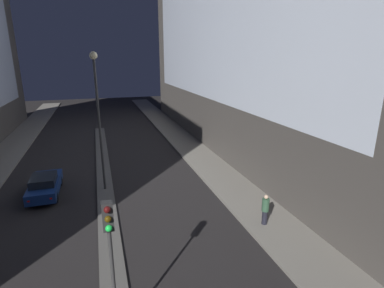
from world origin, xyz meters
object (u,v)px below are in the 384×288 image
traffic_light_mid (98,109)px  street_lamp (98,104)px  traffic_light_near (110,242)px  car_left_lane (45,185)px  pedestrian_on_right_sidewalk (265,209)px

traffic_light_mid → street_lamp: (0.00, -12.85, 2.38)m
traffic_light_near → traffic_light_mid: bearing=90.0°
car_left_lane → traffic_light_near: bearing=-72.9°
traffic_light_mid → street_lamp: size_ratio=0.53×
traffic_light_near → car_left_lane: 13.29m
street_lamp → car_left_lane: size_ratio=2.05×
traffic_light_mid → street_lamp: bearing=-90.0°
pedestrian_on_right_sidewalk → traffic_light_mid: bearing=111.9°
traffic_light_mid → car_left_lane: 13.40m
traffic_light_near → pedestrian_on_right_sidewalk: size_ratio=2.79×
traffic_light_mid → pedestrian_on_right_sidewalk: size_ratio=2.79×
street_lamp → car_left_lane: street_lamp is taller
pedestrian_on_right_sidewalk → street_lamp: bearing=137.4°
car_left_lane → pedestrian_on_right_sidewalk: 14.34m
street_lamp → car_left_lane: 6.52m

